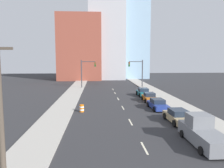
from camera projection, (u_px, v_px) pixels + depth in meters
sidewalk_left at (78, 86)px, 55.90m from camera, size 3.46×97.79×0.14m
sidewalk_right at (143, 85)px, 57.04m from camera, size 3.46×97.79×0.14m
lane_stripe_at_9m at (144, 148)px, 16.66m from camera, size 0.16×2.40×0.01m
lane_stripe_at_16m at (131, 122)px, 23.54m from camera, size 0.16×2.40×0.01m
lane_stripe_at_23m at (123, 108)px, 30.52m from camera, size 0.16×2.40×0.01m
lane_stripe_at_30m at (118, 99)px, 37.42m from camera, size 0.16×2.40×0.01m
lane_stripe_at_36m at (115, 93)px, 43.88m from camera, size 0.16×2.40×0.01m
lane_stripe_at_42m at (113, 89)px, 49.41m from camera, size 0.16×2.40×0.01m
building_brick_left at (81, 48)px, 74.64m from camera, size 14.00×16.00×21.10m
building_office_center at (106, 37)px, 78.72m from camera, size 12.00×20.00×29.84m
building_glass_right at (127, 38)px, 83.24m from camera, size 13.00×20.00×30.06m
traffic_signal_left at (85, 70)px, 51.18m from camera, size 3.50×0.35×6.62m
traffic_signal_right at (139, 70)px, 52.03m from camera, size 3.50×0.35×6.62m
utility_pole_left_near at (0, 109)px, 11.29m from camera, size 1.60×0.32×8.08m
traffic_barrel at (82, 108)px, 28.05m from camera, size 0.56×0.56×0.95m
pickup_truck_gray at (203, 133)px, 17.34m from camera, size 2.33×5.81×2.27m
sedan_tan at (178, 116)px, 23.34m from camera, size 2.27×4.76×1.42m
sedan_blue at (158, 104)px, 29.78m from camera, size 2.22×4.80×1.39m
sedan_orange at (149, 97)px, 35.21m from camera, size 2.10×4.25×1.41m
sedan_teal at (143, 92)px, 40.31m from camera, size 2.17×4.29×1.46m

